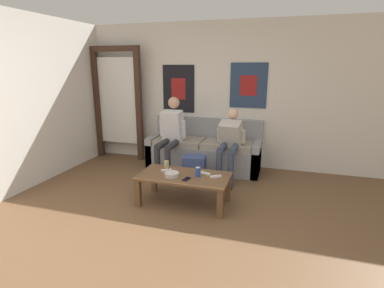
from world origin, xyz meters
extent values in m
plane|color=brown|center=(0.00, 0.00, 0.00)|extent=(18.00, 18.00, 0.00)
cube|color=silver|center=(0.00, 2.98, 1.27)|extent=(10.00, 0.05, 2.55)
cube|color=black|center=(-0.68, 2.95, 1.38)|extent=(0.61, 0.01, 0.87)
cube|color=maroon|center=(-0.68, 2.94, 1.38)|extent=(0.27, 0.01, 0.39)
cube|color=navy|center=(0.60, 2.95, 1.46)|extent=(0.63, 0.01, 0.77)
cube|color=maroon|center=(0.60, 2.94, 1.46)|extent=(0.29, 0.01, 0.35)
cube|color=#382319|center=(-2.31, 2.76, 1.02)|extent=(0.10, 0.10, 2.05)
cube|color=#382319|center=(-1.41, 2.76, 1.02)|extent=(0.10, 0.10, 2.05)
cube|color=#382319|center=(-1.86, 2.76, 2.10)|extent=(1.00, 0.10, 0.10)
cube|color=silver|center=(-1.86, 2.78, 1.13)|extent=(0.82, 0.02, 1.64)
cube|color=gray|center=(-0.09, 2.89, 0.44)|extent=(1.97, 0.13, 0.87)
cube|color=gray|center=(-0.09, 2.54, 0.22)|extent=(1.97, 0.58, 0.43)
cube|color=gray|center=(-1.01, 2.54, 0.28)|extent=(0.12, 0.58, 0.55)
cube|color=gray|center=(0.84, 2.54, 0.28)|extent=(0.12, 0.58, 0.55)
cube|color=gray|center=(-0.52, 2.54, 0.48)|extent=(0.85, 0.54, 0.10)
cube|color=gray|center=(0.35, 2.54, 0.48)|extent=(0.85, 0.54, 0.10)
cube|color=brown|center=(0.02, 1.15, 0.39)|extent=(1.20, 0.62, 0.03)
cube|color=brown|center=(-0.52, 1.41, 0.19)|extent=(0.07, 0.07, 0.37)
cube|color=brown|center=(0.57, 1.41, 0.19)|extent=(0.07, 0.07, 0.37)
cube|color=brown|center=(-0.52, 0.90, 0.19)|extent=(0.07, 0.07, 0.37)
cube|color=brown|center=(0.57, 0.90, 0.19)|extent=(0.07, 0.07, 0.37)
cylinder|color=#2D2D33|center=(-0.67, 2.09, 0.53)|extent=(0.11, 0.44, 0.11)
cylinder|color=#2D2D33|center=(-0.67, 1.87, 0.28)|extent=(0.10, 0.10, 0.51)
cube|color=#232328|center=(-0.67, 1.80, 0.03)|extent=(0.11, 0.25, 0.05)
cylinder|color=#2D2D33|center=(-0.49, 2.09, 0.53)|extent=(0.11, 0.44, 0.11)
cylinder|color=#2D2D33|center=(-0.49, 1.87, 0.28)|extent=(0.10, 0.10, 0.51)
cube|color=#232328|center=(-0.49, 1.80, 0.03)|extent=(0.11, 0.25, 0.05)
cube|color=silver|center=(-0.58, 2.36, 0.79)|extent=(0.36, 0.34, 0.56)
sphere|color=tan|center=(-0.58, 2.43, 1.19)|extent=(0.20, 0.20, 0.20)
cylinder|color=silver|center=(-0.78, 2.36, 0.75)|extent=(0.08, 0.11, 0.30)
cylinder|color=silver|center=(-0.39, 2.36, 0.75)|extent=(0.08, 0.11, 0.30)
cylinder|color=#384256|center=(0.33, 2.12, 0.53)|extent=(0.11, 0.37, 0.11)
cylinder|color=#384256|center=(0.33, 1.94, 0.28)|extent=(0.10, 0.10, 0.51)
cube|color=#232328|center=(0.33, 1.87, 0.03)|extent=(0.11, 0.25, 0.05)
cylinder|color=#384256|center=(0.51, 2.12, 0.53)|extent=(0.11, 0.37, 0.11)
cylinder|color=#384256|center=(0.51, 1.94, 0.28)|extent=(0.10, 0.10, 0.51)
cube|color=#232328|center=(0.51, 1.87, 0.03)|extent=(0.11, 0.25, 0.05)
cube|color=beige|center=(0.42, 2.39, 0.72)|extent=(0.38, 0.40, 0.46)
sphere|color=beige|center=(0.42, 2.52, 1.03)|extent=(0.18, 0.18, 0.18)
cylinder|color=beige|center=(0.23, 2.40, 0.68)|extent=(0.08, 0.12, 0.24)
cylinder|color=beige|center=(0.62, 2.40, 0.68)|extent=(0.08, 0.12, 0.24)
cube|color=navy|center=(-0.04, 1.85, 0.22)|extent=(0.37, 0.29, 0.45)
cube|color=navy|center=(-0.03, 1.74, 0.12)|extent=(0.25, 0.11, 0.20)
cylinder|color=#B7B2A8|center=(-0.11, 1.06, 0.43)|extent=(0.19, 0.19, 0.05)
torus|color=#B7B2A8|center=(-0.11, 1.06, 0.45)|extent=(0.19, 0.19, 0.02)
cylinder|color=tan|center=(-0.31, 1.37, 0.45)|extent=(0.07, 0.07, 0.10)
cylinder|color=black|center=(-0.31, 1.37, 0.50)|extent=(0.00, 0.00, 0.01)
cylinder|color=#28479E|center=(0.21, 1.16, 0.46)|extent=(0.07, 0.07, 0.12)
cylinder|color=silver|center=(0.21, 1.16, 0.53)|extent=(0.06, 0.06, 0.00)
cube|color=white|center=(0.45, 1.20, 0.41)|extent=(0.14, 0.11, 0.02)
cylinder|color=#333842|center=(0.47, 1.22, 0.43)|extent=(0.01, 0.01, 0.00)
cube|color=white|center=(-0.26, 1.24, 0.41)|extent=(0.14, 0.10, 0.02)
cylinder|color=#333842|center=(-0.23, 1.25, 0.43)|extent=(0.01, 0.01, 0.00)
cube|color=white|center=(0.29, 1.27, 0.41)|extent=(0.14, 0.09, 0.02)
cylinder|color=#333842|center=(0.26, 1.28, 0.43)|extent=(0.01, 0.01, 0.00)
cube|color=black|center=(0.10, 1.02, 0.41)|extent=(0.09, 0.15, 0.01)
cube|color=black|center=(0.10, 1.02, 0.41)|extent=(0.08, 0.13, 0.00)
camera|label=1|loc=(1.22, -2.35, 1.80)|focal=28.00mm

